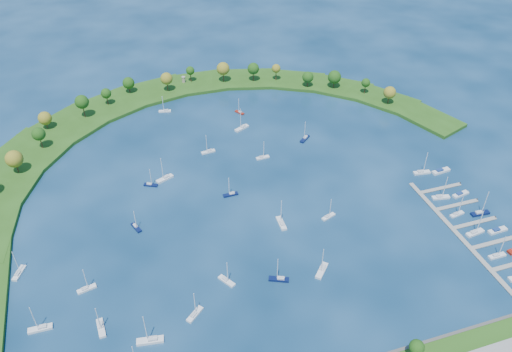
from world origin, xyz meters
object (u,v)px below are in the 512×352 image
object	(u,v)px
docked_boat_2	(497,255)
harbor_tower	(184,79)
docked_boat_6	(457,214)
docked_boat_4	(475,232)
moored_boat_12	(165,178)
docked_boat_7	(480,213)
docked_boat_9	(460,194)
moored_boat_5	(242,128)
moored_boat_6	(263,157)
dock_system	(475,235)
docked_boat_8	(441,197)
moored_boat_0	(208,151)
moored_boat_3	(231,194)
moored_boat_7	(279,279)
moored_boat_9	(281,223)
docked_boat_11	(441,171)
moored_boat_4	(86,288)
docked_boat_5	(497,230)
moored_boat_10	(240,112)
moored_boat_2	(101,327)
moored_boat_15	(150,340)
moored_boat_8	(328,216)
docked_boat_10	(422,172)
moored_boat_14	(305,138)
moored_boat_1	(19,272)
moored_boat_17	(195,314)
moored_boat_13	(227,280)
moored_boat_19	(322,270)
moored_boat_18	(40,328)
moored_boat_20	(136,227)

from	to	relation	value
docked_boat_2	harbor_tower	bearing A→B (deg)	116.02
docked_boat_6	docked_boat_4	bearing A→B (deg)	-99.36
moored_boat_12	docked_boat_7	size ratio (longest dim) A/B	1.02
harbor_tower	docked_boat_9	distance (m)	186.85
moored_boat_5	docked_boat_6	bearing A→B (deg)	98.72
moored_boat_6	docked_boat_4	xyz separation A→B (m)	(70.69, -83.97, 0.07)
dock_system	docked_boat_8	size ratio (longest dim) A/B	6.45
moored_boat_0	moored_boat_5	world-z (taller)	moored_boat_5
moored_boat_3	moored_boat_7	world-z (taller)	moored_boat_7
moored_boat_9	docked_boat_11	distance (m)	92.30
moored_boat_4	docked_boat_5	xyz separation A→B (m)	(175.48, -22.22, -0.20)
moored_boat_7	docked_boat_5	xyz separation A→B (m)	(101.96, -3.52, -0.22)
moored_boat_10	moored_boat_12	xyz separation A→B (m)	(-54.64, -51.96, 0.10)
moored_boat_2	moored_boat_15	bearing A→B (deg)	51.77
moored_boat_8	moored_boat_10	distance (m)	104.21
moored_boat_4	moored_boat_12	distance (m)	73.98
moored_boat_6	moored_boat_2	bearing A→B (deg)	-139.66
moored_boat_0	docked_boat_10	xyz separation A→B (m)	(99.33, -52.13, 0.05)
moored_boat_14	dock_system	bearing A→B (deg)	72.61
moored_boat_12	docked_boat_7	bearing A→B (deg)	128.42
harbor_tower	docked_boat_2	size ratio (longest dim) A/B	0.36
docked_boat_8	moored_boat_1	bearing A→B (deg)	-173.46
harbor_tower	moored_boat_8	bearing A→B (deg)	-76.38
moored_boat_17	moored_boat_0	bearing A→B (deg)	32.62
moored_boat_2	docked_boat_9	distance (m)	173.31
moored_boat_6	moored_boat_15	size ratio (longest dim) A/B	0.75
moored_boat_12	docked_boat_5	size ratio (longest dim) A/B	1.46
moored_boat_6	moored_boat_8	world-z (taller)	moored_boat_6
moored_boat_12	docked_boat_11	bearing A→B (deg)	140.98
moored_boat_12	docked_boat_10	world-z (taller)	moored_boat_12
docked_boat_8	moored_boat_13	bearing A→B (deg)	-160.59
dock_system	moored_boat_1	size ratio (longest dim) A/B	6.80
moored_boat_17	docked_boat_11	world-z (taller)	moored_boat_17
moored_boat_19	docked_boat_7	world-z (taller)	moored_boat_19
dock_system	moored_boat_15	distance (m)	144.88
harbor_tower	moored_boat_18	distance (m)	195.05
moored_boat_1	docked_boat_11	world-z (taller)	moored_boat_1
moored_boat_19	moored_boat_10	bearing A→B (deg)	-138.73
moored_boat_2	docked_boat_5	size ratio (longest dim) A/B	1.35
moored_boat_4	moored_boat_15	world-z (taller)	moored_boat_15
moored_boat_4	moored_boat_19	bearing A→B (deg)	-25.51
moored_boat_5	docked_boat_2	bearing A→B (deg)	92.55
docked_boat_2	docked_boat_5	bearing A→B (deg)	51.16
moored_boat_1	docked_boat_11	bearing A→B (deg)	-63.50
moored_boat_2	harbor_tower	bearing A→B (deg)	155.08
moored_boat_8	moored_boat_18	world-z (taller)	moored_boat_18
moored_boat_3	moored_boat_8	bearing A→B (deg)	140.99
moored_boat_7	docked_boat_10	world-z (taller)	docked_boat_10
moored_boat_3	moored_boat_9	xyz separation A→B (m)	(16.13, -27.04, 0.07)
moored_boat_9	moored_boat_20	distance (m)	65.12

